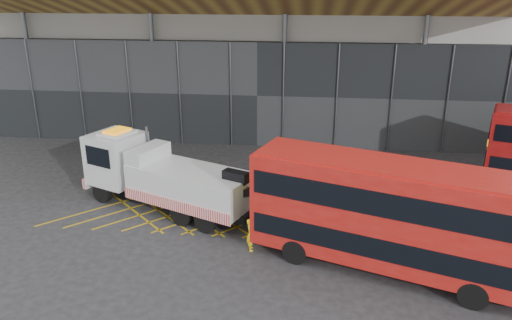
# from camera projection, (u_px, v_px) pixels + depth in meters

# --- Properties ---
(ground_plane) EXTENTS (120.00, 120.00, 0.00)m
(ground_plane) POSITION_uv_depth(u_px,v_px,m) (202.00, 206.00, 28.96)
(ground_plane) COLOR #252527
(road_markings) EXTENTS (19.96, 7.16, 0.01)m
(road_markings) POSITION_uv_depth(u_px,v_px,m) (229.00, 207.00, 28.80)
(road_markings) COLOR #C39812
(road_markings) RESTS_ON ground_plane
(construction_building) EXTENTS (55.00, 23.97, 18.00)m
(construction_building) POSITION_uv_depth(u_px,v_px,m) (265.00, 21.00, 42.84)
(construction_building) COLOR #979691
(construction_building) RESTS_ON ground_plane
(recovery_truck) EXTENTS (11.87, 6.91, 4.28)m
(recovery_truck) POSITION_uv_depth(u_px,v_px,m) (161.00, 175.00, 28.07)
(recovery_truck) COLOR black
(recovery_truck) RESTS_ON ground_plane
(bus_towed) EXTENTS (12.74, 6.99, 5.10)m
(bus_towed) POSITION_uv_depth(u_px,v_px,m) (392.00, 213.00, 21.64)
(bus_towed) COLOR #AD140F
(bus_towed) RESTS_ON ground_plane
(worker) EXTENTS (0.53, 0.68, 1.65)m
(worker) POSITION_uv_depth(u_px,v_px,m) (251.00, 235.00, 24.00)
(worker) COLOR yellow
(worker) RESTS_ON ground_plane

